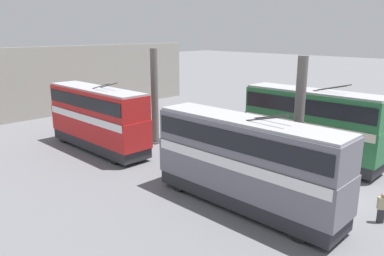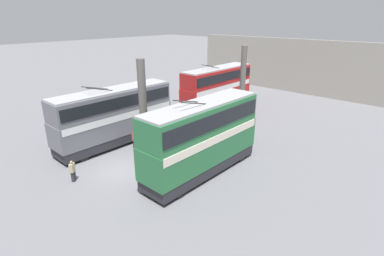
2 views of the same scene
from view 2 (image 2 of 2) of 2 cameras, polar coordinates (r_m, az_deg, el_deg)
ground_plane at (r=22.92m, az=-13.34°, el=-7.92°), size 240.00×240.00×0.00m
depot_back_wall at (r=46.55m, az=20.80°, el=10.78°), size 0.50×36.00×7.66m
support_column_near at (r=22.70m, az=-9.22°, el=2.66°), size 1.08×1.08×7.93m
support_column_far at (r=32.31m, az=9.57°, el=8.02°), size 1.08×1.08×7.93m
bus_left_near at (r=20.82m, az=1.98°, el=-1.23°), size 9.91×2.54×5.90m
bus_right_near at (r=26.82m, az=-14.48°, el=2.74°), size 10.95×2.54×5.54m
bus_right_mid at (r=36.38m, az=4.84°, el=8.04°), size 10.54×2.54×5.63m
person_aisle_foreground at (r=22.18m, az=-21.79°, el=-7.55°), size 0.48×0.44×1.56m
person_by_right_row at (r=25.94m, az=-10.87°, el=-2.07°), size 0.47×0.34×1.68m
oil_drum at (r=23.16m, az=-5.17°, el=-5.91°), size 0.55×0.55×0.84m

